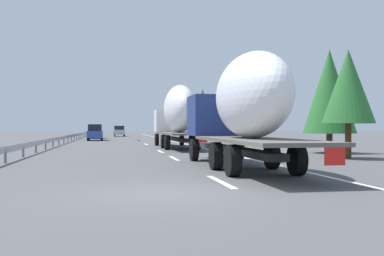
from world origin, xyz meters
The scene contains 20 objects.
ground_plane centered at (40.00, 0.00, 0.00)m, with size 260.00×260.00×0.00m, color #4C4C4F.
lane_stripe_0 centered at (2.00, -1.80, 0.00)m, with size 3.20×0.20×0.01m, color white.
lane_stripe_1 centered at (12.12, -1.80, 0.00)m, with size 3.20×0.20×0.01m, color white.
lane_stripe_2 centered at (18.90, -1.80, 0.00)m, with size 3.20×0.20×0.01m, color white.
lane_stripe_3 centered at (31.73, -1.80, 0.00)m, with size 3.20×0.20×0.01m, color white.
lane_stripe_4 centered at (43.65, -1.80, 0.00)m, with size 3.20×0.20×0.01m, color white.
lane_stripe_5 centered at (43.57, -1.80, 0.00)m, with size 3.20×0.20×0.01m, color white.
edge_line_right centered at (45.00, -5.50, 0.00)m, with size 110.00×0.20×0.01m, color white.
truck_lead centered at (23.63, -3.60, 2.62)m, with size 14.26×2.55×4.73m.
truck_trailing centered at (5.95, -3.60, 2.41)m, with size 12.87×2.55×4.28m.
car_silver_hatch centered at (68.63, 0.12, 0.93)m, with size 4.02×1.82×1.85m.
car_blue_sedan centered at (44.76, 3.37, 0.97)m, with size 4.70×1.79×1.95m.
car_yellow_coupe centered at (90.69, 0.12, 0.96)m, with size 4.34×1.89×1.91m.
car_black_suv centered at (54.20, 3.68, 0.91)m, with size 4.06×1.90×1.79m.
road_sign centered at (40.57, -6.70, 2.17)m, with size 0.10×0.90×3.14m.
tree_0 centered at (51.17, -11.08, 4.22)m, with size 3.84×3.84×6.95m.
tree_1 centered at (15.20, -11.90, 3.81)m, with size 3.26×3.26×6.42m.
tree_2 centered at (62.23, -11.30, 4.29)m, with size 2.97×2.97×7.09m.
tree_3 centered at (10.48, -10.54, 3.67)m, with size 2.67×2.67×5.59m.
guardrail_median centered at (43.00, 6.00, 0.58)m, with size 94.00×0.10×0.76m.
Camera 1 is at (-10.91, 1.32, 1.60)m, focal length 42.44 mm.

